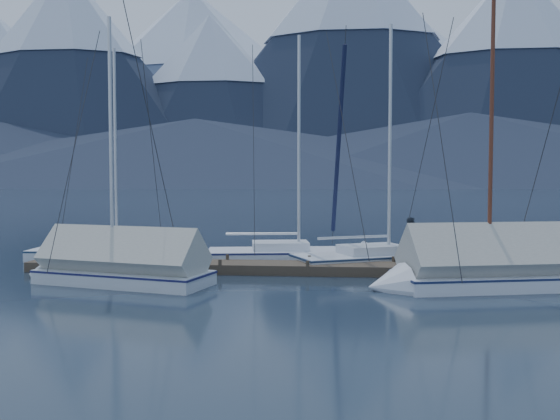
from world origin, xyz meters
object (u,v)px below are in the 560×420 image
Objects in this scene: sailboat_open_left at (129,256)px; sailboat_covered_near at (484,272)px; sailboat_open_mid at (312,257)px; sailboat_open_right at (401,260)px; person at (412,240)px; sailboat_covered_far at (109,269)px.

sailboat_covered_near is at bearing -21.66° from sailboat_open_left.
sailboat_open_left is at bearing -177.54° from sailboat_open_mid.
sailboat_open_right is 6.22× the size of person.
person is at bearing -35.60° from sailboat_open_mid.
sailboat_open_right reaches higher than sailboat_open_left.
sailboat_covered_near is 11.54m from sailboat_covered_far.
sailboat_open_right is at bearing 112.42° from sailboat_covered_near.
sailboat_open_mid is 1.03× the size of sailboat_covered_near.
sailboat_open_right is 1.09× the size of sailboat_covered_far.
sailboat_open_left is 0.98× the size of sailboat_covered_near.
sailboat_covered_far is at bearing -137.46° from sailboat_open_mid.
sailboat_covered_near is (1.95, -4.73, 0.30)m from sailboat_open_right.
sailboat_covered_far is 5.68× the size of person.
sailboat_open_mid is 1.08× the size of sailboat_covered_far.
sailboat_covered_near reaches higher than sailboat_covered_far.
sailboat_covered_far is (-6.15, -5.64, 0.27)m from sailboat_open_mid.
sailboat_covered_near is at bearing -45.07° from sailboat_open_mid.
sailboat_open_right reaches higher than person.
sailboat_covered_near is (5.39, -5.41, 0.30)m from sailboat_open_mid.
person is at bearing 122.31° from sailboat_covered_near.
person is (0.16, -1.90, 0.97)m from sailboat_open_right.
sailboat_open_right is 1.05× the size of sailboat_covered_near.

